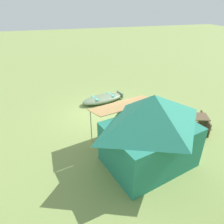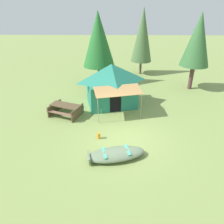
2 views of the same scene
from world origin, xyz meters
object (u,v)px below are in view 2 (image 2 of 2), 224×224
canvas_cabin_tent (112,84)px  pine_tree_far_center (98,39)px  beached_rowboat (116,154)px  picnic_table (66,109)px  fuel_can (99,136)px  cooler_box (98,110)px  pine_tree_back_right (142,35)px  pine_tree_back_left (198,40)px

canvas_cabin_tent → pine_tree_far_center: bearing=105.1°
beached_rowboat → picnic_table: picnic_table is taller
beached_rowboat → fuel_can: size_ratio=8.60×
canvas_cabin_tent → picnic_table: size_ratio=1.88×
cooler_box → pine_tree_back_right: bearing=67.2°
cooler_box → pine_tree_back_left: 9.47m
pine_tree_far_center → pine_tree_back_right: bearing=38.5°
beached_rowboat → picnic_table: 5.34m
picnic_table → pine_tree_back_left: 11.27m
picnic_table → pine_tree_back_left: bearing=27.6°
pine_tree_back_right → pine_tree_far_center: size_ratio=1.03×
beached_rowboat → pine_tree_back_right: bearing=79.5°
fuel_can → pine_tree_far_center: pine_tree_far_center is taller
canvas_cabin_tent → cooler_box: canvas_cabin_tent is taller
pine_tree_back_right → pine_tree_far_center: (-3.95, -3.14, 0.09)m
cooler_box → pine_tree_far_center: pine_tree_far_center is taller
canvas_cabin_tent → fuel_can: 4.56m
picnic_table → fuel_can: (2.33, -2.64, -0.30)m
picnic_table → pine_tree_back_right: 11.26m
canvas_cabin_tent → picnic_table: canvas_cabin_tent is taller
picnic_table → pine_tree_far_center: (1.76, 5.99, 3.37)m
canvas_cabin_tent → cooler_box: bearing=-125.1°
canvas_cabin_tent → picnic_table: (-2.93, -1.67, -1.06)m
cooler_box → picnic_table: bearing=-167.6°
cooler_box → pine_tree_back_right: 10.06m
pine_tree_far_center → picnic_table: bearing=-106.4°
pine_tree_back_left → pine_tree_far_center: (-7.73, 1.03, -0.13)m
pine_tree_back_left → beached_rowboat: bearing=-124.2°
picnic_table → pine_tree_back_right: size_ratio=0.38×
beached_rowboat → cooler_box: 4.84m
pine_tree_back_right → fuel_can: bearing=-106.1°
picnic_table → cooler_box: picnic_table is taller
canvas_cabin_tent → pine_tree_back_right: bearing=69.5°
cooler_box → fuel_can: 3.11m
cooler_box → pine_tree_back_left: bearing=31.3°
beached_rowboat → pine_tree_back_left: bearing=55.8°
canvas_cabin_tent → pine_tree_back_left: bearing=26.6°
beached_rowboat → fuel_can: 1.84m
canvas_cabin_tent → pine_tree_far_center: (-1.16, 4.32, 2.31)m
pine_tree_back_right → picnic_table: bearing=-122.0°
beached_rowboat → fuel_can: (-0.92, 1.60, -0.05)m
cooler_box → fuel_can: (0.25, -3.10, -0.02)m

